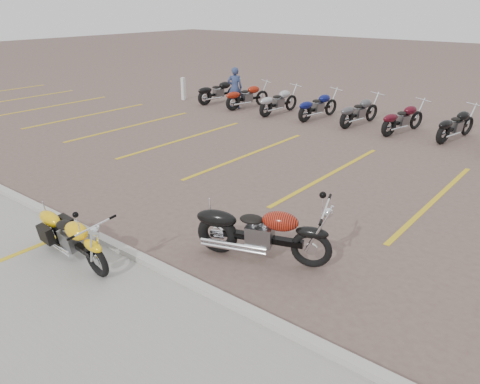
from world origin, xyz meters
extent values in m
plane|color=brown|center=(0.00, 0.00, 0.00)|extent=(100.00, 100.00, 0.00)
cube|color=#9E9B93|center=(0.00, -4.50, 0.01)|extent=(60.00, 5.00, 0.01)
cube|color=#ADAAA3|center=(0.00, -2.00, 0.06)|extent=(60.00, 0.18, 0.12)
torus|color=black|center=(-0.54, -2.73, 0.30)|extent=(0.62, 0.15, 0.61)
torus|color=black|center=(-1.99, -2.62, 0.30)|extent=(0.66, 0.21, 0.65)
cube|color=black|center=(-1.27, -2.68, 0.36)|extent=(1.23, 0.21, 0.09)
cube|color=slate|center=(-1.31, -2.67, 0.41)|extent=(0.41, 0.31, 0.32)
ellipsoid|color=yellow|center=(-1.00, -2.70, 0.69)|extent=(0.57, 0.34, 0.28)
ellipsoid|color=black|center=(-1.43, -2.66, 0.66)|extent=(0.38, 0.27, 0.11)
torus|color=black|center=(2.01, -0.31, 0.35)|extent=(0.70, 0.35, 0.71)
torus|color=black|center=(0.43, -0.89, 0.35)|extent=(0.77, 0.43, 0.75)
cube|color=black|center=(1.22, -0.60, 0.41)|extent=(1.37, 0.61, 0.11)
cube|color=slate|center=(1.17, -0.62, 0.48)|extent=(0.54, 0.46, 0.37)
ellipsoid|color=black|center=(1.50, -0.49, 0.80)|extent=(0.71, 0.54, 0.33)
ellipsoid|color=black|center=(1.03, -0.66, 0.76)|extent=(0.50, 0.41, 0.13)
imported|color=navy|center=(-7.14, 8.72, 0.85)|extent=(0.74, 0.70, 1.70)
cube|color=silver|center=(-10.12, 8.64, 0.50)|extent=(0.16, 0.16, 1.00)
camera|label=1|loc=(5.41, -6.43, 4.23)|focal=35.00mm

